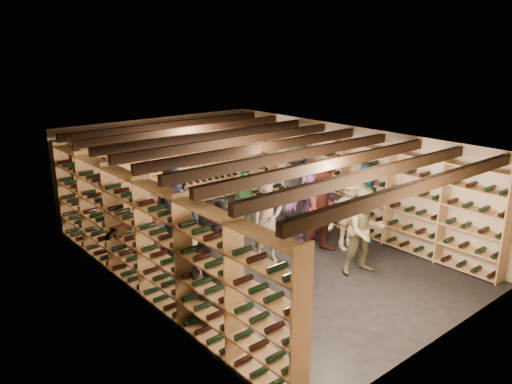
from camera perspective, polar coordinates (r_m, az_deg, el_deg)
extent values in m
plane|color=black|center=(10.40, 0.46, -7.23)|extent=(8.00, 8.00, 0.00)
cube|color=beige|center=(13.17, -10.86, 3.17)|extent=(5.50, 0.02, 2.40)
cube|color=beige|center=(7.58, 20.62, -7.94)|extent=(5.50, 0.02, 2.40)
cube|color=beige|center=(8.56, -13.76, -4.48)|extent=(0.02, 8.00, 2.40)
cube|color=beige|center=(11.87, 10.67, 1.68)|extent=(0.02, 8.00, 2.40)
cube|color=beige|center=(9.67, 0.50, 5.87)|extent=(5.50, 8.00, 0.01)
cube|color=black|center=(7.46, 18.15, 0.60)|extent=(5.40, 0.12, 0.18)
cube|color=black|center=(7.94, 12.85, 1.97)|extent=(5.40, 0.12, 0.18)
cube|color=black|center=(8.48, 8.18, 3.16)|extent=(5.40, 0.12, 0.18)
cube|color=black|center=(9.07, 4.08, 4.18)|extent=(5.40, 0.12, 0.18)
cube|color=black|center=(9.70, 0.50, 5.05)|extent=(5.40, 0.12, 0.18)
cube|color=black|center=(10.37, -2.65, 5.80)|extent=(5.40, 0.12, 0.18)
cube|color=black|center=(11.07, -5.41, 6.45)|extent=(5.40, 0.12, 0.18)
cube|color=black|center=(11.79, -7.84, 7.00)|extent=(5.40, 0.12, 0.18)
cube|color=black|center=(12.53, -10.00, 7.48)|extent=(5.40, 0.12, 0.18)
cube|color=#A67E51|center=(8.67, -12.64, -4.99)|extent=(0.32, 7.50, 2.15)
cube|color=#A67E51|center=(11.76, 10.07, 0.95)|extent=(0.32, 7.50, 2.15)
cube|color=#A67E51|center=(13.05, -10.47, 2.50)|extent=(4.70, 0.30, 2.15)
cube|color=tan|center=(11.68, -12.78, -4.44)|extent=(0.59, 0.50, 0.17)
cube|color=tan|center=(11.63, -12.84, -3.66)|extent=(0.59, 0.50, 0.17)
cube|color=tan|center=(11.57, -12.89, -2.87)|extent=(0.59, 0.50, 0.17)
cube|color=tan|center=(11.51, -12.95, -2.08)|extent=(0.59, 0.50, 0.17)
cube|color=tan|center=(11.46, -13.00, -1.27)|extent=(0.59, 0.50, 0.17)
cube|color=tan|center=(10.89, -7.26, -5.73)|extent=(0.53, 0.38, 0.17)
cube|color=tan|center=(10.83, -7.29, -4.90)|extent=(0.53, 0.38, 0.17)
cube|color=tan|center=(13.16, -0.45, -1.59)|extent=(0.59, 0.49, 0.17)
imported|color=black|center=(7.73, -4.76, -8.58)|extent=(0.93, 0.62, 1.86)
imported|color=black|center=(9.24, -3.66, -5.36)|extent=(0.64, 0.52, 1.51)
imported|color=brown|center=(9.57, 12.37, -4.37)|extent=(0.99, 0.89, 1.69)
imported|color=beige|center=(10.58, 10.56, -2.35)|extent=(1.16, 0.82, 1.63)
imported|color=#216386|center=(11.01, 12.15, -1.31)|extent=(1.04, 0.43, 1.77)
imported|color=brown|center=(9.50, -12.35, -4.48)|extent=(1.65, 0.90, 1.70)
imported|color=#1D2541|center=(10.05, -9.23, -2.47)|extent=(1.07, 0.84, 1.91)
imported|color=gray|center=(9.80, 1.32, -3.31)|extent=(0.73, 0.59, 1.73)
imported|color=#491D16|center=(10.34, 7.81, -2.15)|extent=(1.06, 0.94, 1.81)
imported|color=#2A4E2C|center=(11.40, -1.42, -0.47)|extent=(1.08, 0.72, 1.70)
imported|color=#7A4D7F|center=(10.91, 6.35, -1.44)|extent=(1.62, 0.74, 1.68)
imported|color=#303034|center=(12.30, 4.62, 1.28)|extent=(0.94, 0.61, 1.91)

